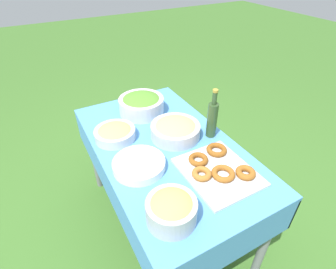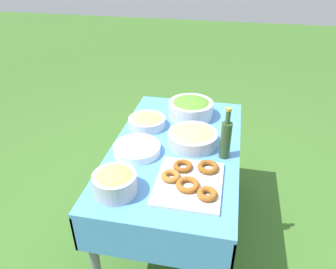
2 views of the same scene
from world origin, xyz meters
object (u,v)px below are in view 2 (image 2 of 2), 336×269
(salad_bowl, at_px, (191,107))
(plate_stack, at_px, (137,149))
(pasta_bowl, at_px, (193,137))
(fruit_bowl, at_px, (115,182))
(olive_oil_bottle, at_px, (226,138))
(bread_bowl, at_px, (147,121))
(donut_platter, at_px, (190,181))

(salad_bowl, bearing_deg, plate_stack, 154.48)
(pasta_bowl, height_order, fruit_bowl, fruit_bowl)
(plate_stack, height_order, olive_oil_bottle, olive_oil_bottle)
(salad_bowl, bearing_deg, bread_bowl, 127.01)
(salad_bowl, bearing_deg, fruit_bowl, 163.88)
(pasta_bowl, bearing_deg, bread_bowl, 64.20)
(donut_platter, bearing_deg, bread_bowl, 34.66)
(salad_bowl, relative_size, olive_oil_bottle, 0.99)
(olive_oil_bottle, bearing_deg, pasta_bowl, 64.11)
(pasta_bowl, xyz_separation_m, plate_stack, (-0.15, 0.31, -0.03))
(plate_stack, relative_size, bread_bowl, 1.12)
(salad_bowl, relative_size, fruit_bowl, 1.42)
(fruit_bowl, bearing_deg, olive_oil_bottle, -50.80)
(salad_bowl, xyz_separation_m, donut_platter, (-0.74, -0.10, -0.05))
(pasta_bowl, relative_size, bread_bowl, 1.22)
(donut_platter, bearing_deg, fruit_bowl, 111.45)
(plate_stack, xyz_separation_m, fruit_bowl, (-0.36, 0.01, 0.04))
(pasta_bowl, xyz_separation_m, fruit_bowl, (-0.52, 0.32, 0.02))
(pasta_bowl, distance_m, plate_stack, 0.35)
(donut_platter, distance_m, olive_oil_bottle, 0.34)
(donut_platter, xyz_separation_m, olive_oil_bottle, (0.28, -0.16, 0.11))
(salad_bowl, relative_size, bread_bowl, 1.26)
(plate_stack, relative_size, fruit_bowl, 1.27)
(salad_bowl, xyz_separation_m, pasta_bowl, (-0.36, -0.06, -0.02))
(donut_platter, height_order, olive_oil_bottle, olive_oil_bottle)
(donut_platter, height_order, bread_bowl, bread_bowl)
(salad_bowl, distance_m, pasta_bowl, 0.37)
(salad_bowl, height_order, olive_oil_bottle, olive_oil_bottle)
(fruit_bowl, bearing_deg, plate_stack, -1.10)
(bread_bowl, relative_size, fruit_bowl, 1.13)
(salad_bowl, xyz_separation_m, bread_bowl, (-0.20, 0.27, -0.03))
(plate_stack, distance_m, olive_oil_bottle, 0.52)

